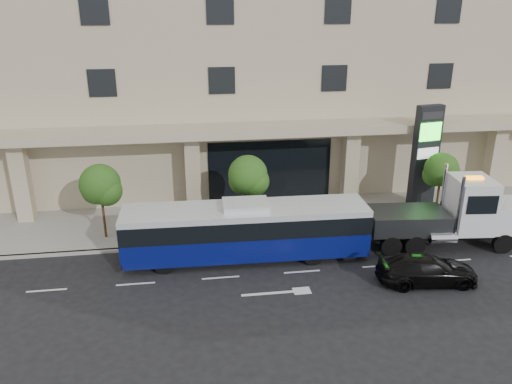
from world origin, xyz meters
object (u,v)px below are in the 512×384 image
tow_truck (453,215)px  signage_pylon (425,158)px  black_sedan (427,270)px  city_bus (246,230)px

tow_truck → signage_pylon: bearing=89.8°
tow_truck → black_sedan: bearing=-125.3°
city_bus → tow_truck: size_ratio=1.31×
city_bus → black_sedan: size_ratio=2.66×
city_bus → tow_truck: bearing=0.9°
black_sedan → signage_pylon: bearing=-18.1°
tow_truck → black_sedan: size_ratio=2.03×
tow_truck → signage_pylon: signage_pylon is taller
tow_truck → black_sedan: 4.79m
city_bus → tow_truck: tow_truck is taller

